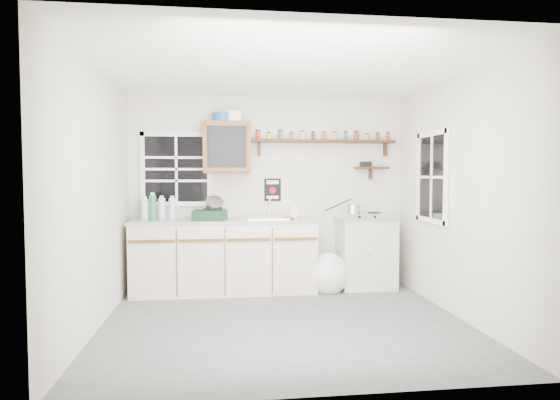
{
  "coord_description": "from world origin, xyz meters",
  "views": [
    {
      "loc": [
        -0.61,
        -4.57,
        1.47
      ],
      "look_at": [
        0.02,
        0.55,
        1.2
      ],
      "focal_mm": 30.0,
      "sensor_mm": 36.0,
      "label": 1
    }
  ],
  "objects_px": {
    "main_cabinet": "(225,256)",
    "dish_rack": "(211,212)",
    "spice_shelf": "(323,141)",
    "hotplate": "(364,216)",
    "upper_cabinet": "(227,148)",
    "right_cabinet": "(366,253)"
  },
  "relations": [
    {
      "from": "main_cabinet",
      "to": "dish_rack",
      "type": "height_order",
      "value": "dish_rack"
    },
    {
      "from": "main_cabinet",
      "to": "spice_shelf",
      "type": "distance_m",
      "value": 1.97
    },
    {
      "from": "hotplate",
      "to": "upper_cabinet",
      "type": "bearing_deg",
      "value": 178.84
    },
    {
      "from": "spice_shelf",
      "to": "hotplate",
      "type": "height_order",
      "value": "spice_shelf"
    },
    {
      "from": "main_cabinet",
      "to": "upper_cabinet",
      "type": "distance_m",
      "value": 1.37
    },
    {
      "from": "main_cabinet",
      "to": "spice_shelf",
      "type": "xyz_separation_m",
      "value": [
        1.3,
        0.21,
        1.47
      ]
    },
    {
      "from": "upper_cabinet",
      "to": "right_cabinet",
      "type": "bearing_deg",
      "value": -3.76
    },
    {
      "from": "dish_rack",
      "to": "upper_cabinet",
      "type": "bearing_deg",
      "value": 53.44
    },
    {
      "from": "main_cabinet",
      "to": "spice_shelf",
      "type": "relative_size",
      "value": 1.21
    },
    {
      "from": "right_cabinet",
      "to": "dish_rack",
      "type": "bearing_deg",
      "value": -177.38
    },
    {
      "from": "dish_rack",
      "to": "right_cabinet",
      "type": "bearing_deg",
      "value": 9.77
    },
    {
      "from": "main_cabinet",
      "to": "spice_shelf",
      "type": "bearing_deg",
      "value": 9.31
    },
    {
      "from": "dish_rack",
      "to": "hotplate",
      "type": "bearing_deg",
      "value": 9.24
    },
    {
      "from": "main_cabinet",
      "to": "dish_rack",
      "type": "relative_size",
      "value": 5.26
    },
    {
      "from": "spice_shelf",
      "to": "dish_rack",
      "type": "bearing_deg",
      "value": -169.22
    },
    {
      "from": "right_cabinet",
      "to": "upper_cabinet",
      "type": "height_order",
      "value": "upper_cabinet"
    },
    {
      "from": "main_cabinet",
      "to": "right_cabinet",
      "type": "xyz_separation_m",
      "value": [
        1.83,
        0.03,
        -0.01
      ]
    },
    {
      "from": "upper_cabinet",
      "to": "hotplate",
      "type": "bearing_deg",
      "value": -4.49
    },
    {
      "from": "spice_shelf",
      "to": "dish_rack",
      "type": "xyz_separation_m",
      "value": [
        -1.46,
        -0.28,
        -0.91
      ]
    },
    {
      "from": "main_cabinet",
      "to": "right_cabinet",
      "type": "distance_m",
      "value": 1.84
    },
    {
      "from": "right_cabinet",
      "to": "dish_rack",
      "type": "relative_size",
      "value": 2.07
    },
    {
      "from": "main_cabinet",
      "to": "dish_rack",
      "type": "xyz_separation_m",
      "value": [
        -0.17,
        -0.07,
        0.56
      ]
    }
  ]
}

